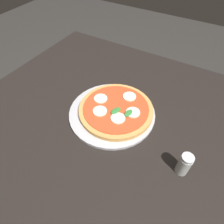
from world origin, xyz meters
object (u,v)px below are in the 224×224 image
Objects in this scene: serving_tray at (112,113)px; pepper_shaker at (184,164)px; dining_table at (94,139)px; pizza at (116,109)px.

pepper_shaker is at bearing -107.50° from serving_tray.
serving_tray is (0.09, -0.03, 0.10)m from dining_table.
pizza reaches higher than serving_tray.
pepper_shaker is (-0.10, -0.32, 0.04)m from serving_tray.
pepper_shaker is at bearing -109.96° from pizza.
dining_table is 3.46× the size of serving_tray.
serving_tray is at bearing 72.50° from pepper_shaker.
dining_table is 4.03× the size of pizza.
pizza reaches higher than dining_table.
dining_table is 0.14m from serving_tray.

